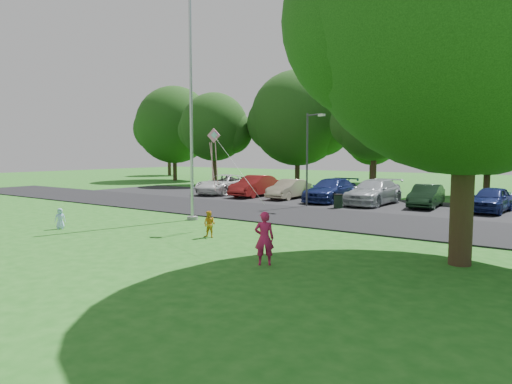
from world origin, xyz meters
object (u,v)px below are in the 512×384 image
Objects in this scene: trash_can at (338,202)px; big_tree at (465,9)px; flagpole at (191,130)px; street_lamp at (309,151)px; woman at (264,238)px; child_yellow at (209,224)px; child_blue at (60,219)px; kite at (215,148)px.

big_tree is (8.10, -9.62, 6.56)m from trash_can.
flagpole is at bearing -116.65° from trash_can.
big_tree is at bearing -20.20° from street_lamp.
woman reaches higher than child_yellow.
woman reaches higher than child_blue.
trash_can is 14.18m from big_tree.
street_lamp is 13.75m from woman.
big_tree is 7.88× the size of woman.
child_yellow is (3.58, -2.89, -3.67)m from flagpole.
flagpole reaches higher than trash_can.
kite is (2.77, -1.62, -0.83)m from flagpole.
child_blue is 7.07m from kite.
child_blue is 0.17× the size of kite.
trash_can is at bearing 63.35° from flagpole.
flagpole is at bearing 138.07° from kite.
child_yellow is at bearing -58.77° from street_lamp.
street_lamp reaches higher than kite.
child_blue is (-4.89, -12.30, -2.78)m from street_lamp.
street_lamp is at bearing -168.64° from trash_can.
child_blue is (-6.54, -12.64, 0.01)m from trash_can.
child_yellow is (-3.97, 2.22, -0.26)m from woman.
flagpole is 3.31m from kite.
kite reaches higher than child_blue.
woman is at bearing -34.15° from flagpole.
woman is (7.54, -5.12, -3.41)m from flagpole.
kite is at bearing 110.08° from child_yellow.
street_lamp is 1.03× the size of kite.
child_yellow reaches higher than child_blue.
trash_can is 0.55× the size of woman.
woman is 0.29× the size of kite.
trash_can is 9.76m from kite.
child_yellow is at bearing -91.39° from trash_can.
street_lamp is at bearing 136.40° from big_tree.
flagpole is 1.93× the size of kite.
big_tree reaches higher than trash_can.
flagpole is 11.99× the size of trash_can.
street_lamp is at bearing 85.61° from child_yellow.
child_yellow is at bearing -65.75° from woman.
trash_can is 0.84× the size of child_yellow.
kite is at bearing -72.73° from woman.
flagpole is at bearing 9.21° from child_blue.
child_blue reaches higher than trash_can.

